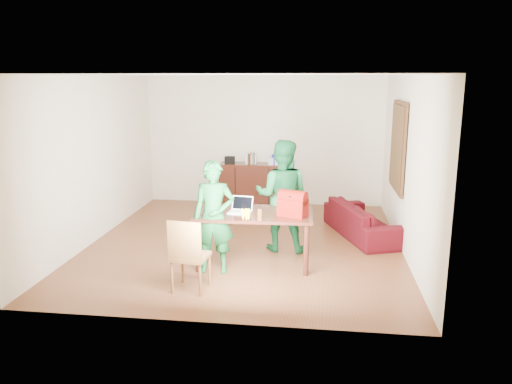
# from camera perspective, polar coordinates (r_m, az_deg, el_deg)

# --- Properties ---
(room) EXTENTS (5.20, 5.70, 2.90)m
(room) POSITION_cam_1_polar(r_m,az_deg,el_deg) (8.05, -1.07, 3.27)
(room) COLOR #442011
(room) RESTS_ON ground
(table) EXTENTS (1.69, 0.99, 0.78)m
(table) POSITION_cam_1_polar(r_m,az_deg,el_deg) (7.17, -0.20, -3.09)
(table) COLOR black
(table) RESTS_ON ground
(chair) EXTENTS (0.48, 0.46, 0.96)m
(chair) POSITION_cam_1_polar(r_m,az_deg,el_deg) (6.48, -7.50, -8.74)
(chair) COLOR brown
(chair) RESTS_ON ground
(person_near) EXTENTS (0.60, 0.42, 1.57)m
(person_near) POSITION_cam_1_polar(r_m,az_deg,el_deg) (6.89, -4.85, -2.87)
(person_near) COLOR #135523
(person_near) RESTS_ON ground
(person_far) EXTENTS (0.90, 0.73, 1.74)m
(person_far) POSITION_cam_1_polar(r_m,az_deg,el_deg) (7.75, 2.97, -0.41)
(person_far) COLOR #145B2C
(person_far) RESTS_ON ground
(laptop) EXTENTS (0.34, 0.26, 0.22)m
(laptop) POSITION_cam_1_polar(r_m,az_deg,el_deg) (7.10, -1.89, -2.07)
(laptop) COLOR white
(laptop) RESTS_ON table
(bananas) EXTENTS (0.18, 0.14, 0.06)m
(bananas) POSITION_cam_1_polar(r_m,az_deg,el_deg) (6.78, -1.17, -2.93)
(bananas) COLOR yellow
(bananas) RESTS_ON table
(bottle) EXTENTS (0.07, 0.07, 0.19)m
(bottle) POSITION_cam_1_polar(r_m,az_deg,el_deg) (6.71, 0.44, -2.53)
(bottle) COLOR #562F13
(bottle) RESTS_ON table
(red_bag) EXTENTS (0.45, 0.35, 0.29)m
(red_bag) POSITION_cam_1_polar(r_m,az_deg,el_deg) (6.95, 4.22, -1.60)
(red_bag) COLOR #710C07
(red_bag) RESTS_ON table
(sofa) EXTENTS (1.34, 2.03, 0.55)m
(sofa) POSITION_cam_1_polar(r_m,az_deg,el_deg) (8.76, 12.15, -3.15)
(sofa) COLOR #35070C
(sofa) RESTS_ON ground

